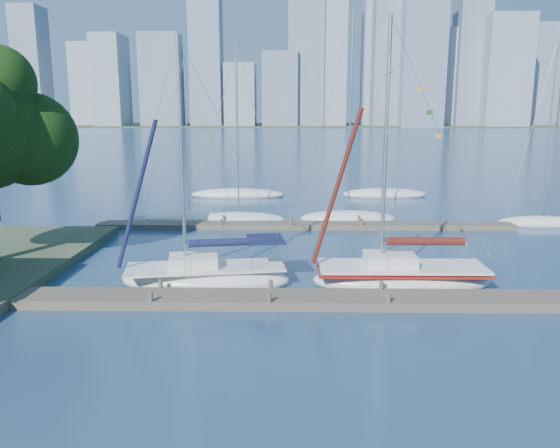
{
  "coord_description": "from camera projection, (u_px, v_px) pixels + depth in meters",
  "views": [
    {
      "loc": [
        0.81,
        -22.68,
        8.24
      ],
      "look_at": [
        0.38,
        4.0,
        2.75
      ],
      "focal_mm": 35.0,
      "sensor_mm": 36.0,
      "label": 1
    }
  ],
  "objects": [
    {
      "name": "bg_boat_1",
      "position": [
        239.0,
        219.0,
        41.44
      ],
      "size": [
        7.44,
        4.56,
        13.72
      ],
      "rotation": [
        0.0,
        0.0,
        -0.34
      ],
      "color": "white",
      "rests_on": "ground"
    },
    {
      "name": "ground",
      "position": [
        270.0,
        304.0,
        23.88
      ],
      "size": [
        700.0,
        700.0,
        0.0
      ],
      "primitive_type": "plane",
      "color": "navy",
      "rests_on": "ground"
    },
    {
      "name": "bg_boat_0",
      "position": [
        189.0,
        217.0,
        42.14
      ],
      "size": [
        7.12,
        4.66,
        12.38
      ],
      "rotation": [
        0.0,
        0.0,
        0.43
      ],
      "color": "white",
      "rests_on": "ground"
    },
    {
      "name": "bg_boat_3",
      "position": [
        348.0,
        217.0,
        41.79
      ],
      "size": [
        7.68,
        3.96,
        15.78
      ],
      "rotation": [
        0.0,
        0.0,
        -0.22
      ],
      "color": "white",
      "rests_on": "ground"
    },
    {
      "name": "near_dock",
      "position": [
        270.0,
        299.0,
        23.84
      ],
      "size": [
        26.0,
        2.0,
        0.4
      ],
      "primitive_type": "cube",
      "color": "brown",
      "rests_on": "ground"
    },
    {
      "name": "skyline",
      "position": [
        333.0,
        61.0,
        300.7
      ],
      "size": [
        502.93,
        51.31,
        122.03
      ],
      "color": "gray",
      "rests_on": "ground"
    },
    {
      "name": "bg_boat_7",
      "position": [
        385.0,
        194.0,
        54.05
      ],
      "size": [
        8.6,
        5.51,
        13.55
      ],
      "rotation": [
        0.0,
        0.0,
        -0.4
      ],
      "color": "white",
      "rests_on": "ground"
    },
    {
      "name": "bg_boat_6",
      "position": [
        238.0,
        194.0,
        53.96
      ],
      "size": [
        9.52,
        5.39,
        13.73
      ],
      "rotation": [
        0.0,
        0.0,
        -0.34
      ],
      "color": "white",
      "rests_on": "ground"
    },
    {
      "name": "sailboat_navy",
      "position": [
        206.0,
        266.0,
        26.29
      ],
      "size": [
        8.46,
        3.94,
        12.22
      ],
      "rotation": [
        0.0,
        0.0,
        0.16
      ],
      "color": "white",
      "rests_on": "ground"
    },
    {
      "name": "sailboat_maroon",
      "position": [
        402.0,
        266.0,
        26.21
      ],
      "size": [
        8.61,
        2.82,
        13.05
      ],
      "rotation": [
        0.0,
        0.0,
        0.0
      ],
      "color": "white",
      "rests_on": "ground"
    },
    {
      "name": "far_dock",
      "position": [
        305.0,
        225.0,
        39.48
      ],
      "size": [
        30.0,
        1.8,
        0.36
      ],
      "primitive_type": "cube",
      "color": "brown",
      "rests_on": "ground"
    },
    {
      "name": "bg_boat_5",
      "position": [
        540.0,
        222.0,
        40.36
      ],
      "size": [
        6.77,
        4.16,
        13.51
      ],
      "rotation": [
        0.0,
        0.0,
        0.35
      ],
      "color": "white",
      "rests_on": "ground"
    },
    {
      "name": "far_shore",
      "position": [
        288.0,
        126.0,
        337.28
      ],
      "size": [
        800.0,
        100.0,
        1.5
      ],
      "primitive_type": "cube",
      "color": "#38472D",
      "rests_on": "ground"
    }
  ]
}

